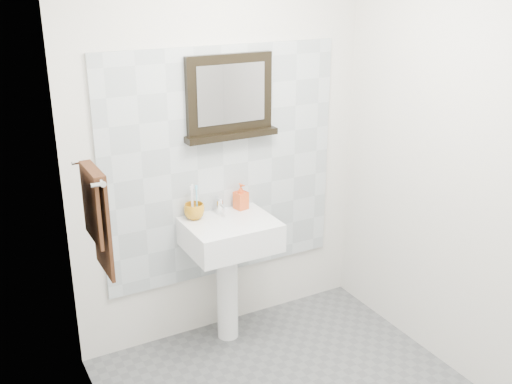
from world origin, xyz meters
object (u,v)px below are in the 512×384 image
at_px(framed_mirror, 230,99).
at_px(pedestal_sink, 230,247).
at_px(hand_towel, 97,213).
at_px(toothbrush_cup, 194,211).
at_px(soap_dispenser, 241,196).

bearing_deg(framed_mirror, pedestal_sink, -119.68).
xyz_separation_m(framed_mirror, hand_towel, (-0.98, -0.52, -0.38)).
distance_m(toothbrush_cup, soap_dispenser, 0.34).
bearing_deg(hand_towel, toothbrush_cup, 33.24).
xyz_separation_m(pedestal_sink, toothbrush_cup, (-0.18, 0.13, 0.23)).
relative_size(pedestal_sink, soap_dispenser, 5.63).
bearing_deg(toothbrush_cup, hand_towel, -146.76).
xyz_separation_m(soap_dispenser, framed_mirror, (-0.05, 0.04, 0.63)).
distance_m(pedestal_sink, hand_towel, 1.07).
bearing_deg(pedestal_sink, hand_towel, -159.43).
distance_m(pedestal_sink, framed_mirror, 0.93).
relative_size(soap_dispenser, hand_towel, 0.31).
bearing_deg(soap_dispenser, toothbrush_cup, 170.16).
bearing_deg(framed_mirror, toothbrush_cup, -168.59).
bearing_deg(hand_towel, framed_mirror, 27.67).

